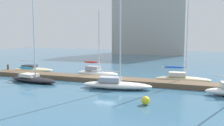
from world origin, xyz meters
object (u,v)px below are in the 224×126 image
sailboat_0 (33,69)px  sailboat_1 (33,78)px  mooring_buoy_yellow (146,101)px  harbor_building_distant (150,19)px  sailboat_4 (182,78)px  sailboat_2 (97,72)px  sailboat_3 (116,83)px

sailboat_0 → sailboat_1: sailboat_1 is taller
mooring_buoy_yellow → harbor_building_distant: size_ratio=0.03×
sailboat_4 → harbor_building_distant: 44.56m
sailboat_1 → mooring_buoy_yellow: (14.69, -4.79, -0.16)m
sailboat_1 → mooring_buoy_yellow: sailboat_1 is taller
sailboat_2 → sailboat_0: bearing=178.3°
sailboat_3 → sailboat_1: bearing=171.7°
sailboat_0 → sailboat_2: sailboat_0 is taller
sailboat_3 → sailboat_4: sailboat_3 is taller
sailboat_4 → mooring_buoy_yellow: 10.79m
sailboat_2 → sailboat_3: size_ratio=0.73×
sailboat_3 → harbor_building_distant: 48.89m
sailboat_3 → mooring_buoy_yellow: bearing=-56.4°
sailboat_4 → harbor_building_distant: (-13.02, 41.61, 9.20)m
sailboat_0 → sailboat_4: (21.54, -0.67, 0.12)m
sailboat_1 → sailboat_3: size_ratio=0.95×
sailboat_0 → sailboat_3: sailboat_3 is taller
sailboat_0 → sailboat_3: size_ratio=0.77×
sailboat_0 → harbor_building_distant: (8.52, 40.95, 9.32)m
sailboat_2 → sailboat_3: bearing=-49.8°
sailboat_0 → sailboat_3: 16.86m
sailboat_3 → mooring_buoy_yellow: 6.38m
sailboat_4 → sailboat_3: bearing=-141.9°
sailboat_0 → mooring_buoy_yellow: (19.78, -11.31, -0.11)m
sailboat_2 → sailboat_1: bearing=-131.5°
sailboat_2 → sailboat_4: size_ratio=0.81×
sailboat_0 → sailboat_2: bearing=-10.4°
sailboat_4 → mooring_buoy_yellow: bearing=-105.7°
sailboat_2 → sailboat_3: sailboat_3 is taller
sailboat_4 → harbor_building_distant: harbor_building_distant is taller
sailboat_0 → harbor_building_distant: size_ratio=0.45×
sailboat_0 → harbor_building_distant: harbor_building_distant is taller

